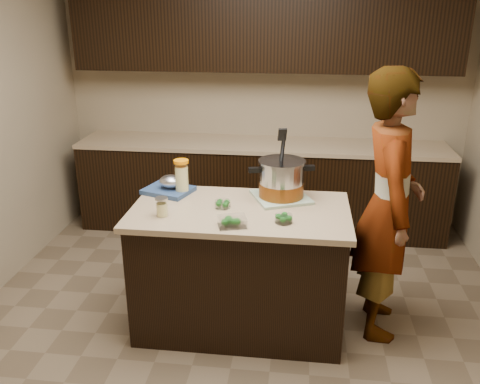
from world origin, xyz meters
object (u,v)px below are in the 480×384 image
object	(u,v)px
island	(240,268)
lemonade_pitcher	(182,179)
stock_pot	(281,181)
person	(388,207)

from	to	relation	value
island	lemonade_pitcher	distance (m)	0.75
stock_pot	person	distance (m)	0.73
lemonade_pitcher	person	size ratio (longest dim) A/B	0.14
stock_pot	lemonade_pitcher	distance (m)	0.71
lemonade_pitcher	stock_pot	bearing A→B (deg)	0.55
island	lemonade_pitcher	xyz separation A→B (m)	(-0.44, 0.22, 0.57)
island	stock_pot	size ratio (longest dim) A/B	3.12
island	stock_pot	xyz separation A→B (m)	(0.26, 0.22, 0.58)
island	stock_pot	distance (m)	0.67
island	person	distance (m)	1.09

